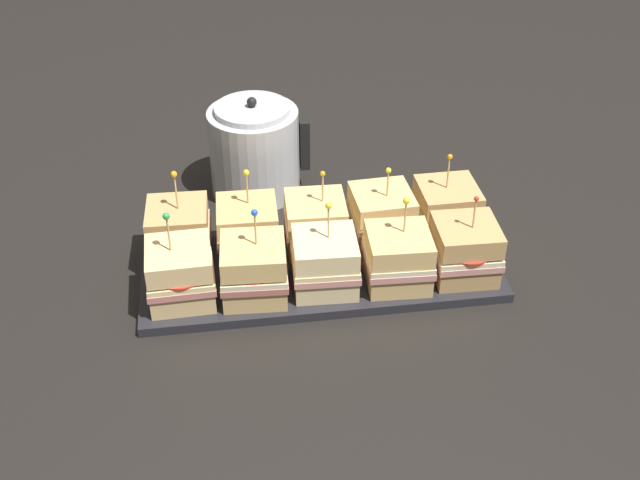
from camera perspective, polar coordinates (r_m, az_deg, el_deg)
ground_plane at (r=1.48m, az=-0.00°, el=-2.28°), size 6.00×6.00×0.00m
serving_platter at (r=1.47m, az=-0.00°, el=-2.00°), size 0.65×0.27×0.02m
sandwich_front_far_left at (r=1.38m, az=-9.89°, el=-2.38°), size 0.12×0.12×0.18m
sandwich_front_left at (r=1.38m, az=-4.72°, el=-2.12°), size 0.12×0.12×0.17m
sandwich_front_center at (r=1.39m, az=0.49°, el=-1.58°), size 0.12×0.12×0.17m
sandwich_front_right at (r=1.41m, az=5.57°, el=-1.27°), size 0.12×0.12×0.17m
sandwich_front_far_right at (r=1.44m, az=10.25°, el=-0.70°), size 0.12×0.12×0.17m
sandwich_back_far_left at (r=1.48m, az=-10.00°, el=0.57°), size 0.12×0.12×0.18m
sandwich_back_left at (r=1.48m, az=-5.16°, el=0.82°), size 0.12×0.12×0.17m
sandwich_back_center at (r=1.49m, az=-0.18°, el=1.17°), size 0.12×0.12×0.16m
sandwich_back_right at (r=1.51m, az=4.39°, el=1.66°), size 0.12×0.12×0.16m
sandwich_back_far_right at (r=1.54m, az=8.98°, el=2.10°), size 0.12×0.12×0.17m
kettle_steel at (r=1.67m, az=-4.66°, el=6.39°), size 0.21×0.19×0.21m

